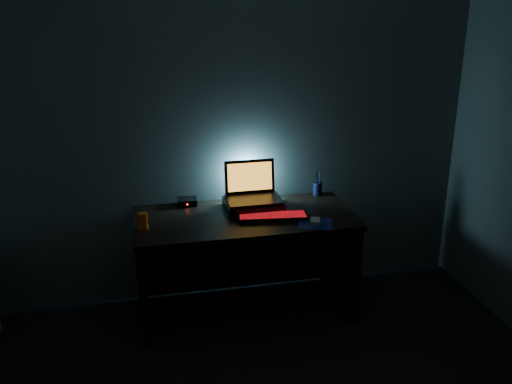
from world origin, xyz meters
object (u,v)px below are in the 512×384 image
mouse (315,222)px  pen_cup (318,189)px  keyboard (273,217)px  juice_glass (143,221)px  router (187,202)px  laptop (252,190)px

mouse → pen_cup: bearing=86.8°
mouse → pen_cup: (0.19, 0.54, 0.03)m
keyboard → juice_glass: bearing=-173.8°
juice_glass → router: bearing=49.8°
laptop → pen_cup: (0.53, 0.13, -0.07)m
pen_cup → router: (-0.98, -0.00, -0.03)m
keyboard → router: 0.66m
laptop → router: laptop is taller
mouse → router: (-0.79, 0.54, 0.00)m
juice_glass → router: (0.32, 0.38, -0.03)m
laptop → mouse: (0.34, -0.41, -0.10)m
laptop → keyboard: 0.29m
mouse → router: size_ratio=0.66×
laptop → juice_glass: bearing=-162.7°
laptop → mouse: size_ratio=3.99×
keyboard → pen_cup: size_ratio=4.98×
pen_cup → laptop: bearing=-166.1°
mouse → pen_cup: 0.57m
mouse → router: router is taller
juice_glass → keyboard: bearing=-0.4°
keyboard → juice_glass: juice_glass is taller
laptop → router: (-0.45, 0.13, -0.10)m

